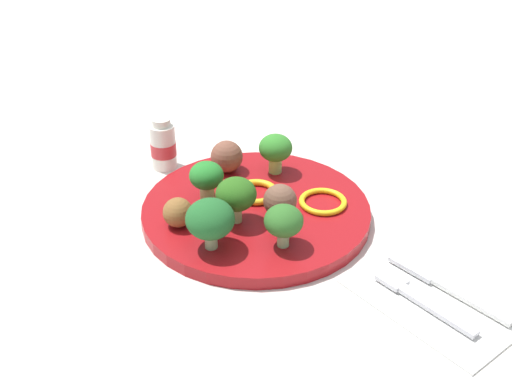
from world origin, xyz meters
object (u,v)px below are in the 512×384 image
Objects in this scene: broccoli_floret_front_left at (206,177)px; pepper_ring_mid_right at (256,192)px; fork at (421,298)px; napkin at (437,298)px; broccoli_floret_back_right at (236,195)px; broccoli_floret_far_rim at (210,220)px; broccoli_floret_mid_left at (276,149)px; broccoli_floret_mid_right at (284,222)px; yogurt_bottle at (161,146)px; meatball_near_rim at (227,157)px; pepper_ring_near_rim at (323,202)px; meatball_back_right at (178,212)px; meatball_front_right at (280,201)px; plate at (256,211)px; knife at (443,284)px.

broccoli_floret_front_left is 0.91× the size of pepper_ring_mid_right.
napkin is at bearing -119.39° from fork.
broccoli_floret_far_rim is at bearing 107.32° from broccoli_floret_back_right.
napkin is (-0.28, 0.06, -0.05)m from broccoli_floret_mid_left.
yogurt_bottle is (0.26, -0.03, -0.01)m from broccoli_floret_mid_right.
meatball_near_rim is 0.33m from napkin.
meatball_near_rim is at bearing 41.89° from broccoli_floret_mid_left.
pepper_ring_near_rim is 0.35× the size of napkin.
broccoli_floret_mid_left is 0.07m from pepper_ring_mid_right.
fork is at bearing -172.84° from broccoli_floret_front_left.
meatball_near_rim is at bearing -67.20° from meatball_back_right.
yogurt_bottle is (0.13, -0.03, -0.01)m from broccoli_floret_front_left.
broccoli_floret_front_left is 0.15m from pepper_ring_near_rim.
meatball_front_right is 0.68× the size of pepper_ring_near_rim.
meatball_near_rim is 0.07m from pepper_ring_mid_right.
plate is 0.04m from meatball_front_right.
broccoli_floret_mid_right is 0.30× the size of napkin.
broccoli_floret_far_rim reaches higher than broccoli_floret_back_right.
broccoli_floret_front_left is 0.13m from broccoli_floret_mid_right.
broccoli_floret_far_rim is at bearing 104.22° from plate.
meatball_near_rim is 0.29× the size of knife.
pepper_ring_mid_right is at bearing 111.05° from broccoli_floret_mid_left.
pepper_ring_near_rim is 0.19m from fork.
broccoli_floret_mid_left is 0.91× the size of broccoli_floret_far_rim.
pepper_ring_mid_right is 0.39× the size of knife.
fork is (-0.15, -0.04, -0.04)m from broccoli_floret_mid_right.
broccoli_floret_mid_left is 1.34× the size of meatball_front_right.
broccoli_floret_far_rim is 1.47× the size of meatball_front_right.
broccoli_floret_mid_left reaches higher than plate.
broccoli_floret_front_left is 0.13m from yogurt_bottle.
broccoli_floret_mid_right is at bearing 103.33° from pepper_ring_near_rim.
napkin is 0.02m from fork.
plate is at bearing -24.91° from broccoli_floret_mid_right.
broccoli_floret_mid_right is 0.26m from yogurt_bottle.
fork is at bearing -168.91° from broccoli_floret_back_right.
broccoli_floret_far_rim is 0.17m from meatball_near_rim.
meatball_back_right is 0.30m from knife.
broccoli_floret_far_rim is 0.80× the size of yogurt_bottle.
broccoli_floret_far_rim is at bearing 78.63° from pepper_ring_near_rim.
fork is at bearing 165.00° from broccoli_floret_mid_left.
broccoli_floret_far_rim is at bearing 32.46° from knife.
meatball_near_rim is 0.15m from pepper_ring_near_rim.
meatball_front_right is 0.06m from pepper_ring_near_rim.
yogurt_bottle is at bearing -24.18° from broccoli_floret_far_rim.
meatball_back_right is 0.63× the size of pepper_ring_mid_right.
broccoli_floret_mid_left reaches higher than napkin.
meatball_back_right is at bearing 20.05° from fork.
meatball_near_rim is 0.10m from yogurt_bottle.
broccoli_floret_back_right reaches higher than broccoli_floret_front_left.
pepper_ring_near_rim is (-0.02, -0.06, -0.02)m from meatball_front_right.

